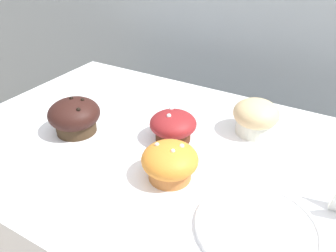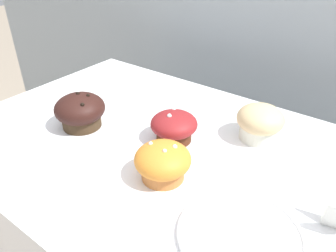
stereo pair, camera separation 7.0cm
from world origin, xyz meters
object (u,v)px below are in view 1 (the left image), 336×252
at_px(muffin_front_center, 173,126).
at_px(serving_plate, 257,227).
at_px(muffin_back_right, 170,162).
at_px(muffin_front_left, 75,116).
at_px(muffin_back_left, 256,117).

relative_size(muffin_front_center, serving_plate, 0.53).
xyz_separation_m(muffin_front_center, serving_plate, (0.24, -0.16, -0.03)).
relative_size(muffin_front_center, muffin_back_right, 0.97).
distance_m(muffin_front_center, muffin_front_left, 0.23).
distance_m(muffin_back_left, muffin_front_left, 0.41).
distance_m(muffin_back_left, serving_plate, 0.29).
relative_size(muffin_front_center, muffin_back_left, 1.00).
bearing_deg(muffin_front_left, muffin_back_right, -6.95).
xyz_separation_m(muffin_front_center, muffin_back_left, (0.15, 0.12, 0.01)).
relative_size(muffin_back_right, serving_plate, 0.54).
bearing_deg(muffin_back_left, muffin_back_right, -110.76).
bearing_deg(serving_plate, muffin_front_left, 170.74).
xyz_separation_m(muffin_back_left, muffin_front_left, (-0.36, -0.20, -0.00)).
distance_m(muffin_back_right, muffin_front_left, 0.27).
bearing_deg(muffin_front_center, muffin_back_right, -63.29).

